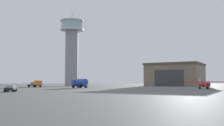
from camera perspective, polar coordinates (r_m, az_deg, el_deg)
ground_plane at (r=62.29m, az=-2.57°, el=-6.20°), size 400.00×400.00×0.00m
control_tower at (r=123.72m, az=-9.10°, el=3.70°), size 11.24×11.24×35.79m
hangar at (r=126.25m, az=14.20°, el=-2.59°), size 33.51×33.20×10.77m
airplane_red at (r=77.91m, az=20.05°, el=-4.46°), size 10.66×8.37×3.14m
truck_flatbed_orange at (r=102.23m, az=-16.80°, el=-4.54°), size 6.58×6.53×2.49m
truck_fuel_tanker_blue at (r=85.37m, az=-7.24°, el=-4.49°), size 5.80×5.78×3.04m
car_black at (r=57.89m, az=-21.97°, el=-5.33°), size 2.71×4.53×1.37m
light_post_east at (r=106.01m, az=9.98°, el=-2.56°), size 0.44×0.44×8.46m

